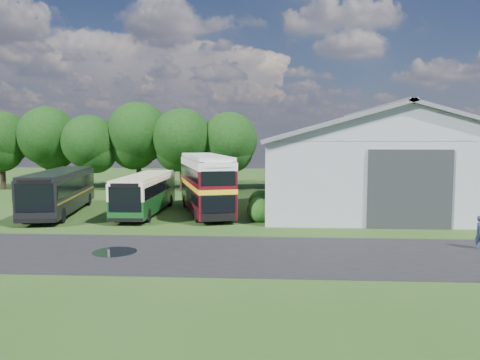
# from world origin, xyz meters

# --- Properties ---
(ground) EXTENTS (120.00, 120.00, 0.00)m
(ground) POSITION_xyz_m (0.00, 0.00, 0.00)
(ground) COLOR #203C13
(ground) RESTS_ON ground
(asphalt_road) EXTENTS (60.00, 8.00, 0.02)m
(asphalt_road) POSITION_xyz_m (3.00, -3.00, 0.00)
(asphalt_road) COLOR black
(asphalt_road) RESTS_ON ground
(puddle) EXTENTS (2.20, 2.20, 0.01)m
(puddle) POSITION_xyz_m (-1.50, -3.00, 0.00)
(puddle) COLOR black
(puddle) RESTS_ON ground
(storage_shed) EXTENTS (18.80, 24.80, 8.15)m
(storage_shed) POSITION_xyz_m (15.00, 15.98, 4.17)
(storage_shed) COLOR gray
(storage_shed) RESTS_ON ground
(tree_far_left) EXTENTS (6.12, 6.12, 8.64)m
(tree_far_left) POSITION_xyz_m (-23.00, 24.00, 5.56)
(tree_far_left) COLOR black
(tree_far_left) RESTS_ON ground
(tree_left_a) EXTENTS (6.46, 6.46, 9.12)m
(tree_left_a) POSITION_xyz_m (-18.00, 24.50, 5.87)
(tree_left_a) COLOR black
(tree_left_a) RESTS_ON ground
(tree_left_b) EXTENTS (5.78, 5.78, 8.16)m
(tree_left_b) POSITION_xyz_m (-13.00, 23.50, 5.25)
(tree_left_b) COLOR black
(tree_left_b) RESTS_ON ground
(tree_mid) EXTENTS (6.80, 6.80, 9.60)m
(tree_mid) POSITION_xyz_m (-8.00, 24.80, 6.18)
(tree_mid) COLOR black
(tree_mid) RESTS_ON ground
(tree_right_a) EXTENTS (6.26, 6.26, 8.83)m
(tree_right_a) POSITION_xyz_m (-3.00, 23.80, 5.69)
(tree_right_a) COLOR black
(tree_right_a) RESTS_ON ground
(tree_right_b) EXTENTS (5.98, 5.98, 8.45)m
(tree_right_b) POSITION_xyz_m (2.00, 24.60, 5.44)
(tree_right_b) COLOR black
(tree_right_b) RESTS_ON ground
(shrub_front) EXTENTS (1.70, 1.70, 1.70)m
(shrub_front) POSITION_xyz_m (5.60, 6.00, 0.00)
(shrub_front) COLOR #194714
(shrub_front) RESTS_ON ground
(shrub_mid) EXTENTS (1.60, 1.60, 1.60)m
(shrub_mid) POSITION_xyz_m (5.60, 8.00, 0.00)
(shrub_mid) COLOR #194714
(shrub_mid) RESTS_ON ground
(shrub_back) EXTENTS (1.80, 1.80, 1.80)m
(shrub_back) POSITION_xyz_m (5.60, 10.00, 0.00)
(shrub_back) COLOR #194714
(shrub_back) RESTS_ON ground
(bus_green_single) EXTENTS (2.56, 10.65, 2.93)m
(bus_green_single) POSITION_xyz_m (-3.06, 8.96, 1.56)
(bus_green_single) COLOR black
(bus_green_single) RESTS_ON ground
(bus_maroon_double) EXTENTS (5.48, 10.61, 4.42)m
(bus_maroon_double) POSITION_xyz_m (1.50, 9.14, 2.21)
(bus_maroon_double) COLOR black
(bus_maroon_double) RESTS_ON ground
(bus_dark_single) EXTENTS (4.61, 12.00, 3.23)m
(bus_dark_single) POSITION_xyz_m (-9.48, 8.47, 1.72)
(bus_dark_single) COLOR black
(bus_dark_single) RESTS_ON ground
(visitor_a) EXTENTS (0.73, 0.61, 1.69)m
(visitor_a) POSITION_xyz_m (17.12, -1.17, 0.85)
(visitor_a) COLOR #181F36
(visitor_a) RESTS_ON ground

